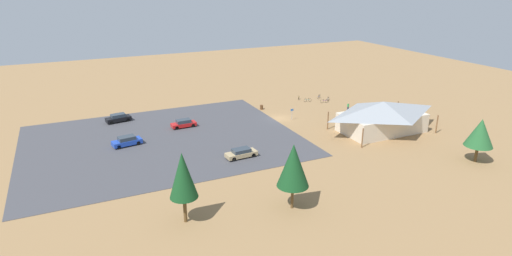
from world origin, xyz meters
TOP-DOWN VIEW (x-y plane):
  - ground at (0.00, 0.00)m, footprint 160.00×160.00m
  - parking_lot_asphalt at (22.28, 2.02)m, footprint 42.30×33.71m
  - bike_pavilion at (-12.52, 13.35)m, footprint 15.76×9.61m
  - trash_bin at (0.46, -6.72)m, footprint 0.60×0.60m
  - lot_sign at (-1.76, 1.57)m, footprint 0.56×0.08m
  - pine_mideast at (-16.09, 29.01)m, footprint 3.83×3.83m
  - pine_far_east at (13.85, 29.25)m, footprint 3.60×3.60m
  - pine_center at (25.59, 26.99)m, footprint 2.99×2.99m
  - bicycle_yellow_edge_north at (-10.01, -9.99)m, footprint 0.97×1.37m
  - bicycle_purple_back_row at (-13.53, -5.42)m, footprint 1.66×0.66m
  - bicycle_teal_edge_south at (-10.76, -7.61)m, footprint 1.68×0.49m
  - bicycle_black_yard_left at (-9.76, 5.21)m, footprint 1.63×0.48m
  - bicycle_blue_yard_center at (-14.40, -8.86)m, footprint 1.33×1.08m
  - bicycle_silver_by_bin at (-12.39, 4.10)m, footprint 1.53×0.83m
  - bicycle_white_lone_east at (-15.09, -6.38)m, footprint 1.30×1.13m
  - car_blue_front_row at (27.80, 2.01)m, footprint 4.67×2.51m
  - car_tan_second_row at (13.50, 13.74)m, footprint 4.68×2.02m
  - car_black_aisle_side at (27.39, -10.48)m, footprint 4.57×2.41m
  - car_red_by_curb at (17.47, -2.66)m, footprint 4.35×1.86m
  - visitor_near_lot at (-14.41, 1.48)m, footprint 0.40×0.37m

SIDE VIEW (x-z plane):
  - ground at x=0.00m, z-range 0.00..0.00m
  - parking_lot_asphalt at x=22.28m, z-range 0.00..0.05m
  - bicycle_black_yard_left at x=-9.76m, z-range -0.05..0.74m
  - bicycle_teal_edge_south at x=-10.76m, z-range -0.05..0.76m
  - bicycle_yellow_edge_north at x=-10.01m, z-range -0.06..0.78m
  - bicycle_silver_by_bin at x=-12.39m, z-range -0.05..0.78m
  - bicycle_blue_yard_center at x=-14.40m, z-range -0.02..0.76m
  - bicycle_purple_back_row at x=-13.53m, z-range -0.05..0.80m
  - bicycle_white_lone_east at x=-15.09m, z-range -0.05..0.80m
  - trash_bin at x=0.46m, z-range 0.00..0.90m
  - car_tan_second_row at x=13.50m, z-range 0.05..1.40m
  - car_red_by_curb at x=17.47m, z-range 0.04..1.44m
  - car_black_aisle_side at x=27.39m, z-range 0.04..1.53m
  - car_blue_front_row at x=27.80m, z-range 0.04..1.54m
  - visitor_near_lot at x=-14.41m, z-range 0.04..1.77m
  - lot_sign at x=-1.76m, z-range 0.31..2.51m
  - bike_pavilion at x=-12.52m, z-range 0.25..5.49m
  - pine_mideast at x=-16.09m, z-range 1.18..7.54m
  - pine_far_east at x=13.85m, z-range 1.38..9.13m
  - pine_center at x=25.59m, z-range 1.45..9.44m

